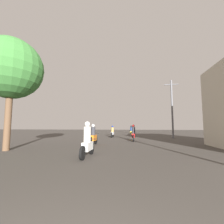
{
  "coord_description": "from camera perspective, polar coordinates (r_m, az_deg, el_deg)",
  "views": [
    {
      "loc": [
        0.69,
        -0.37,
        1.39
      ],
      "look_at": [
        -1.93,
        17.44,
        3.11
      ],
      "focal_mm": 24.0,
      "sensor_mm": 36.0,
      "label": 1
    }
  ],
  "objects": [
    {
      "name": "motorcycle_red",
      "position": [
        14.57,
        8.2,
        -8.42
      ],
      "size": [
        0.6,
        1.97,
        1.56
      ],
      "rotation": [
        0.0,
        0.0,
        -0.03
      ],
      "color": "black",
      "rests_on": "ground_plane"
    },
    {
      "name": "utility_pole_far",
      "position": [
        18.65,
        21.91,
        1.59
      ],
      "size": [
        1.6,
        0.2,
        6.78
      ],
      "color": "slate",
      "rests_on": "ground_plane"
    },
    {
      "name": "motorcycle_yellow",
      "position": [
        21.47,
        7.37,
        -7.53
      ],
      "size": [
        0.6,
        2.09,
        1.48
      ],
      "rotation": [
        0.0,
        0.0,
        -0.11
      ],
      "color": "black",
      "rests_on": "ground_plane"
    },
    {
      "name": "motorcycle_orange",
      "position": [
        11.27,
        -7.15,
        -9.32
      ],
      "size": [
        0.6,
        2.1,
        1.56
      ],
      "rotation": [
        0.0,
        0.0,
        -0.1
      ],
      "color": "black",
      "rests_on": "ground_plane"
    },
    {
      "name": "motorcycle_silver",
      "position": [
        19.2,
        0.2,
        -7.82
      ],
      "size": [
        0.6,
        2.02,
        1.48
      ],
      "rotation": [
        0.0,
        0.0,
        -0.12
      ],
      "color": "black",
      "rests_on": "ground_plane"
    },
    {
      "name": "street_tree",
      "position": [
        11.16,
        -34.01,
        13.41
      ],
      "size": [
        3.63,
        3.63,
        6.67
      ],
      "color": "brown",
      "rests_on": "ground_plane"
    },
    {
      "name": "motorcycle_white",
      "position": [
        7.07,
        -9.35,
        -11.47
      ],
      "size": [
        0.6,
        1.92,
        1.61
      ],
      "rotation": [
        0.0,
        0.0,
        0.05
      ],
      "color": "black",
      "rests_on": "ground_plane"
    }
  ]
}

